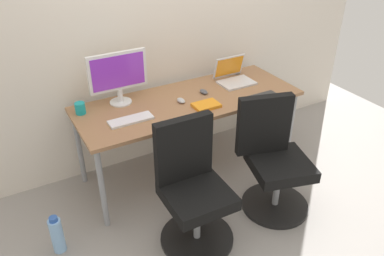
% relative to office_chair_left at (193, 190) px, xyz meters
% --- Properties ---
extents(ground_plane, '(5.28, 5.28, 0.00)m').
position_rel_office_chair_left_xyz_m(ground_plane, '(0.37, 0.72, -0.42)').
color(ground_plane, gray).
extents(back_wall, '(4.40, 0.04, 2.60)m').
position_rel_office_chair_left_xyz_m(back_wall, '(0.37, 1.16, 0.88)').
color(back_wall, silver).
rests_on(back_wall, ground).
extents(desk, '(1.90, 0.72, 0.73)m').
position_rel_office_chair_left_xyz_m(desk, '(0.37, 0.72, 0.25)').
color(desk, '#996B47').
rests_on(desk, ground).
extents(office_chair_left, '(0.54, 0.54, 0.94)m').
position_rel_office_chair_left_xyz_m(office_chair_left, '(0.00, 0.00, 0.00)').
color(office_chair_left, black).
rests_on(office_chair_left, ground).
extents(office_chair_right, '(0.54, 0.54, 0.94)m').
position_rel_office_chair_left_xyz_m(office_chair_right, '(0.72, -0.00, 0.00)').
color(office_chair_right, black).
rests_on(office_chair_right, ground).
extents(water_bottle_on_floor, '(0.09, 0.09, 0.31)m').
position_rel_office_chair_left_xyz_m(water_bottle_on_floor, '(-0.91, 0.33, -0.28)').
color(water_bottle_on_floor, '#8CBFF2').
rests_on(water_bottle_on_floor, ground).
extents(desktop_monitor, '(0.48, 0.18, 0.43)m').
position_rel_office_chair_left_xyz_m(desktop_monitor, '(-0.15, 0.94, 0.56)').
color(desktop_monitor, silver).
rests_on(desktop_monitor, desk).
extents(open_laptop, '(0.31, 0.28, 0.22)m').
position_rel_office_chair_left_xyz_m(open_laptop, '(0.90, 0.84, 0.36)').
color(open_laptop, silver).
rests_on(open_laptop, desk).
extents(keyboard_by_monitor, '(0.34, 0.12, 0.02)m').
position_rel_office_chair_left_xyz_m(keyboard_by_monitor, '(-0.19, 0.61, 0.32)').
color(keyboard_by_monitor, silver).
rests_on(keyboard_by_monitor, desk).
extents(keyboard_by_laptop, '(0.34, 0.12, 0.02)m').
position_rel_office_chair_left_xyz_m(keyboard_by_laptop, '(0.89, 0.44, 0.32)').
color(keyboard_by_laptop, '#2D2D2D').
rests_on(keyboard_by_laptop, desk).
extents(mouse_by_monitor, '(0.06, 0.10, 0.03)m').
position_rel_office_chair_left_xyz_m(mouse_by_monitor, '(0.53, 0.76, 0.32)').
color(mouse_by_monitor, '#515156').
rests_on(mouse_by_monitor, desk).
extents(mouse_by_laptop, '(0.06, 0.10, 0.03)m').
position_rel_office_chair_left_xyz_m(mouse_by_laptop, '(0.28, 0.70, 0.32)').
color(mouse_by_laptop, '#B7B7B7').
rests_on(mouse_by_laptop, desk).
extents(coffee_mug, '(0.08, 0.08, 0.09)m').
position_rel_office_chair_left_xyz_m(coffee_mug, '(-0.49, 0.91, 0.35)').
color(coffee_mug, teal).
rests_on(coffee_mug, desk).
extents(pen_cup, '(0.07, 0.07, 0.10)m').
position_rel_office_chair_left_xyz_m(pen_cup, '(1.04, 0.99, 0.36)').
color(pen_cup, slate).
rests_on(pen_cup, desk).
extents(notebook, '(0.21, 0.15, 0.03)m').
position_rel_office_chair_left_xyz_m(notebook, '(0.42, 0.53, 0.32)').
color(notebook, orange).
rests_on(notebook, desk).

